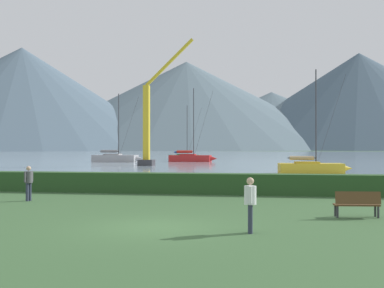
% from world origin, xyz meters
% --- Properties ---
extents(ground_plane, '(1000.00, 1000.00, 0.00)m').
position_xyz_m(ground_plane, '(0.00, 0.00, 0.00)').
color(ground_plane, '#385B33').
extents(harbor_water, '(320.00, 246.00, 0.00)m').
position_xyz_m(harbor_water, '(0.00, 137.00, 0.00)').
color(harbor_water, '#8499A8').
rests_on(harbor_water, ground_plane).
extents(hedge_line, '(80.00, 1.20, 1.11)m').
position_xyz_m(hedge_line, '(0.00, 11.00, 0.55)').
color(hedge_line, '#284C23').
rests_on(hedge_line, ground_plane).
extents(sailboat_slip_1, '(7.13, 2.73, 10.03)m').
position_xyz_m(sailboat_slip_1, '(7.63, 32.57, 0.60)').
color(sailboat_slip_1, gold).
rests_on(sailboat_slip_1, harbor_water).
extents(sailboat_slip_2, '(8.24, 2.68, 12.61)m').
position_xyz_m(sailboat_slip_2, '(-9.69, 65.97, 0.70)').
color(sailboat_slip_2, red).
rests_on(sailboat_slip_2, harbor_water).
extents(sailboat_slip_3, '(8.65, 2.77, 11.48)m').
position_xyz_m(sailboat_slip_3, '(-21.88, 62.34, 0.72)').
color(sailboat_slip_3, '#9E9EA3').
rests_on(sailboat_slip_3, harbor_water).
extents(sailboat_slip_5, '(7.06, 2.18, 10.78)m').
position_xyz_m(sailboat_slip_5, '(-12.99, 78.91, 0.60)').
color(sailboat_slip_5, '#236B38').
rests_on(sailboat_slip_5, harbor_water).
extents(park_bench_under_tree, '(1.64, 0.64, 0.95)m').
position_xyz_m(park_bench_under_tree, '(6.74, 3.17, 0.53)').
color(park_bench_under_tree, brown).
rests_on(park_bench_under_tree, ground_plane).
extents(person_seated_viewer, '(0.36, 0.57, 1.65)m').
position_xyz_m(person_seated_viewer, '(3.06, -0.57, 0.97)').
color(person_seated_viewer, '#2D3347').
rests_on(person_seated_viewer, ground_plane).
extents(person_standing_walker, '(0.36, 0.56, 1.65)m').
position_xyz_m(person_standing_walker, '(-7.60, 6.20, 0.97)').
color(person_standing_walker, '#2D3347').
rests_on(person_standing_walker, ground_plane).
extents(dock_crane, '(7.47, 2.00, 17.10)m').
position_xyz_m(dock_crane, '(-12.56, 48.32, 5.09)').
color(dock_crane, '#333338').
rests_on(dock_crane, ground_plane).
extents(distant_hill_west_ridge, '(266.25, 266.25, 84.44)m').
position_xyz_m(distant_hill_west_ridge, '(80.80, 419.68, 42.22)').
color(distant_hill_west_ridge, '#425666').
rests_on(distant_hill_west_ridge, ground_plane).
extents(distant_hill_central_peak, '(257.84, 257.84, 81.00)m').
position_xyz_m(distant_hill_central_peak, '(-189.50, 335.71, 40.50)').
color(distant_hill_central_peak, '#4C6070').
rests_on(distant_hill_central_peak, ground_plane).
extents(distant_hill_east_ridge, '(299.84, 299.84, 79.01)m').
position_xyz_m(distant_hill_east_ridge, '(-70.08, 407.76, 39.50)').
color(distant_hill_east_ridge, slate).
rests_on(distant_hill_east_ridge, ground_plane).
extents(distant_hill_far_shoulder, '(233.03, 233.03, 51.49)m').
position_xyz_m(distant_hill_far_shoulder, '(5.46, 418.08, 25.75)').
color(distant_hill_far_shoulder, slate).
rests_on(distant_hill_far_shoulder, ground_plane).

